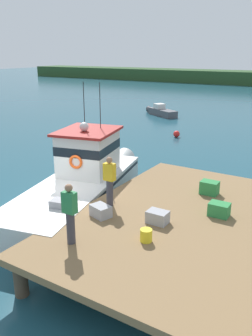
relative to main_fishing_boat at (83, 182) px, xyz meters
name	(u,v)px	position (x,y,z in m)	size (l,w,h in m)	color
ground_plane	(64,215)	(-0.07, -1.09, -1.01)	(200.00, 200.00, 0.00)	#1E4C5B
dock	(182,220)	(4.73, -1.09, 0.07)	(6.00, 9.00, 1.20)	#4C3D2D
main_fishing_boat	(83,182)	(0.00, 0.00, 0.00)	(4.30, 9.96, 4.80)	silver
crate_stack_near_edge	(209,188)	(4.81, 1.04, 0.43)	(0.60, 0.44, 0.47)	#2D8442
crate_single_far	(219,209)	(5.64, -0.47, 0.40)	(0.60, 0.44, 0.41)	#2D8442
crate_single_by_cleat	(101,211)	(2.64, -2.41, 0.37)	(0.60, 0.44, 0.36)	#9E9EA3
crate_stack_mid_dock	(158,217)	(4.28, -1.87, 0.37)	(0.60, 0.44, 0.36)	#9E9EA3
bait_bucket	(146,235)	(4.51, -2.97, 0.36)	(0.32, 0.32, 0.34)	yellow
deckhand_by_the_boat	(110,180)	(2.40, -1.58, 1.05)	(0.36, 0.22, 1.63)	#383842
deckhand_further_back	(70,213)	(2.90, -4.07, 1.05)	(0.36, 0.22, 1.63)	#383842
moored_boat_mid_harbor	(161,111)	(-6.98, 20.88, -0.63)	(4.18, 2.89, 1.10)	#4C4C51
mooring_buoy_inshore	(177,134)	(-1.82, 13.13, -0.77)	(0.47, 0.47, 0.47)	red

